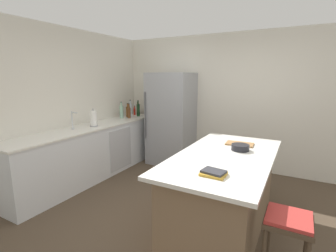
{
  "coord_description": "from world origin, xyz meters",
  "views": [
    {
      "loc": [
        1.13,
        -2.56,
        1.78
      ],
      "look_at": [
        -0.74,
        0.86,
        1.0
      ],
      "focal_mm": 26.28,
      "sensor_mm": 36.0,
      "label": 1
    }
  ],
  "objects_px": {
    "gin_bottle": "(122,112)",
    "mixing_bowl": "(240,147)",
    "refrigerator": "(171,119)",
    "paper_towel_roll": "(94,119)",
    "syrup_bottle": "(129,112)",
    "soda_bottle": "(130,110)",
    "vinegar_bottle": "(138,110)",
    "wine_bottle": "(138,110)",
    "cookbook_stack": "(214,173)",
    "sink_faucet": "(73,120)",
    "cutting_board": "(240,144)",
    "hot_sauce_bottle": "(135,111)",
    "whiskey_bottle": "(128,112)",
    "bar_stool": "(288,230)",
    "kitchen_island": "(223,191)"
  },
  "relations": [
    {
      "from": "cutting_board",
      "to": "soda_bottle",
      "type": "bearing_deg",
      "value": 157.82
    },
    {
      "from": "soda_bottle",
      "to": "mixing_bowl",
      "type": "bearing_deg",
      "value": -26.32
    },
    {
      "from": "wine_bottle",
      "to": "cookbook_stack",
      "type": "bearing_deg",
      "value": -42.98
    },
    {
      "from": "sink_faucet",
      "to": "cookbook_stack",
      "type": "height_order",
      "value": "sink_faucet"
    },
    {
      "from": "syrup_bottle",
      "to": "wine_bottle",
      "type": "bearing_deg",
      "value": 84.1
    },
    {
      "from": "refrigerator",
      "to": "cutting_board",
      "type": "distance_m",
      "value": 2.05
    },
    {
      "from": "vinegar_bottle",
      "to": "mixing_bowl",
      "type": "xyz_separation_m",
      "value": [
        2.68,
        -1.61,
        -0.11
      ]
    },
    {
      "from": "soda_bottle",
      "to": "bar_stool",
      "type": "bearing_deg",
      "value": -34.4
    },
    {
      "from": "refrigerator",
      "to": "paper_towel_roll",
      "type": "distance_m",
      "value": 1.57
    },
    {
      "from": "kitchen_island",
      "to": "cookbook_stack",
      "type": "relative_size",
      "value": 8.92
    },
    {
      "from": "refrigerator",
      "to": "whiskey_bottle",
      "type": "bearing_deg",
      "value": -165.94
    },
    {
      "from": "hot_sauce_bottle",
      "to": "wine_bottle",
      "type": "height_order",
      "value": "wine_bottle"
    },
    {
      "from": "refrigerator",
      "to": "vinegar_bottle",
      "type": "relative_size",
      "value": 6.68
    },
    {
      "from": "sink_faucet",
      "to": "soda_bottle",
      "type": "relative_size",
      "value": 0.84
    },
    {
      "from": "sink_faucet",
      "to": "paper_towel_roll",
      "type": "bearing_deg",
      "value": 73.58
    },
    {
      "from": "wine_bottle",
      "to": "whiskey_bottle",
      "type": "height_order",
      "value": "wine_bottle"
    },
    {
      "from": "syrup_bottle",
      "to": "cookbook_stack",
      "type": "relative_size",
      "value": 1.37
    },
    {
      "from": "sink_faucet",
      "to": "paper_towel_roll",
      "type": "relative_size",
      "value": 0.96
    },
    {
      "from": "cutting_board",
      "to": "bar_stool",
      "type": "bearing_deg",
      "value": -60.38
    },
    {
      "from": "hot_sauce_bottle",
      "to": "soda_bottle",
      "type": "distance_m",
      "value": 0.21
    },
    {
      "from": "bar_stool",
      "to": "cutting_board",
      "type": "height_order",
      "value": "cutting_board"
    },
    {
      "from": "bar_stool",
      "to": "hot_sauce_bottle",
      "type": "xyz_separation_m",
      "value": [
        -3.3,
        2.43,
        0.46
      ]
    },
    {
      "from": "wine_bottle",
      "to": "vinegar_bottle",
      "type": "bearing_deg",
      "value": 128.6
    },
    {
      "from": "gin_bottle",
      "to": "cutting_board",
      "type": "xyz_separation_m",
      "value": [
        2.62,
        -0.79,
        -0.16
      ]
    },
    {
      "from": "hot_sauce_bottle",
      "to": "syrup_bottle",
      "type": "distance_m",
      "value": 0.42
    },
    {
      "from": "paper_towel_roll",
      "to": "kitchen_island",
      "type": "bearing_deg",
      "value": -9.16
    },
    {
      "from": "vinegar_bottle",
      "to": "mixing_bowl",
      "type": "bearing_deg",
      "value": -31.0
    },
    {
      "from": "whiskey_bottle",
      "to": "cutting_board",
      "type": "bearing_deg",
      "value": -20.43
    },
    {
      "from": "gin_bottle",
      "to": "mixing_bowl",
      "type": "distance_m",
      "value": 2.88
    },
    {
      "from": "bar_stool",
      "to": "gin_bottle",
      "type": "distance_m",
      "value": 3.86
    },
    {
      "from": "cookbook_stack",
      "to": "syrup_bottle",
      "type": "bearing_deg",
      "value": 141.13
    },
    {
      "from": "sink_faucet",
      "to": "bar_stool",
      "type": "bearing_deg",
      "value": -11.98
    },
    {
      "from": "kitchen_island",
      "to": "sink_faucet",
      "type": "bearing_deg",
      "value": 179.12
    },
    {
      "from": "refrigerator",
      "to": "syrup_bottle",
      "type": "height_order",
      "value": "refrigerator"
    },
    {
      "from": "hot_sauce_bottle",
      "to": "whiskey_bottle",
      "type": "bearing_deg",
      "value": -82.17
    },
    {
      "from": "whiskey_bottle",
      "to": "bar_stool",
      "type": "bearing_deg",
      "value": -33.31
    },
    {
      "from": "gin_bottle",
      "to": "cutting_board",
      "type": "height_order",
      "value": "gin_bottle"
    },
    {
      "from": "gin_bottle",
      "to": "mixing_bowl",
      "type": "bearing_deg",
      "value": -21.26
    },
    {
      "from": "refrigerator",
      "to": "soda_bottle",
      "type": "xyz_separation_m",
      "value": [
        -0.93,
        -0.14,
        0.15
      ]
    },
    {
      "from": "paper_towel_roll",
      "to": "hot_sauce_bottle",
      "type": "bearing_deg",
      "value": 95.69
    },
    {
      "from": "paper_towel_roll",
      "to": "whiskey_bottle",
      "type": "bearing_deg",
      "value": 95.12
    },
    {
      "from": "soda_bottle",
      "to": "kitchen_island",
      "type": "bearing_deg",
      "value": -31.8
    },
    {
      "from": "sink_faucet",
      "to": "gin_bottle",
      "type": "distance_m",
      "value": 1.27
    },
    {
      "from": "soda_bottle",
      "to": "mixing_bowl",
      "type": "distance_m",
      "value": 2.97
    },
    {
      "from": "syrup_bottle",
      "to": "vinegar_bottle",
      "type": "bearing_deg",
      "value": 104.7
    },
    {
      "from": "hot_sauce_bottle",
      "to": "sink_faucet",
      "type": "bearing_deg",
      "value": -88.9
    },
    {
      "from": "syrup_bottle",
      "to": "mixing_bowl",
      "type": "relative_size",
      "value": 1.44
    },
    {
      "from": "wine_bottle",
      "to": "soda_bottle",
      "type": "height_order",
      "value": "soda_bottle"
    },
    {
      "from": "bar_stool",
      "to": "refrigerator",
      "type": "bearing_deg",
      "value": 134.48
    },
    {
      "from": "cutting_board",
      "to": "wine_bottle",
      "type": "bearing_deg",
      "value": 154.82
    }
  ]
}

